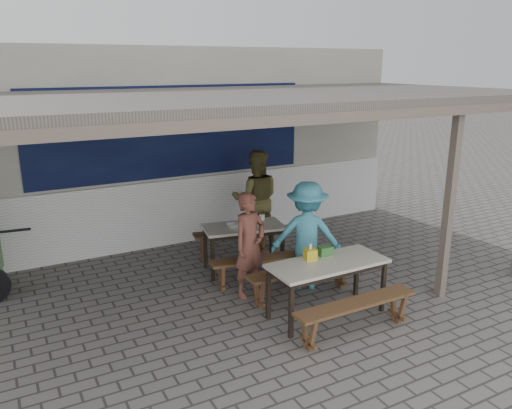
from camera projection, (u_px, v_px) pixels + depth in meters
The scene contains 16 objects.
ground at pixel (267, 305), 6.86m from camera, with size 60.00×60.00×0.00m, color #67615D.
back_wall at pixel (174, 145), 9.43m from camera, with size 9.00×1.28×3.50m.
warung_roof at pixel (237, 100), 6.89m from camera, with size 9.00×4.21×2.81m.
table_left at pixel (243, 231), 7.86m from camera, with size 1.35×0.85×0.75m.
bench_left_street at pixel (256, 265), 7.36m from camera, with size 1.38×0.52×0.45m.
bench_left_wall at pixel (233, 238), 8.54m from camera, with size 1.38×0.52×0.45m.
table_right at pixel (328, 267), 6.43m from camera, with size 1.56×0.67×0.75m.
bench_right_street at pixel (356, 310), 6.01m from camera, with size 1.66×0.28×0.45m.
bench_right_wall at pixel (302, 274), 7.02m from camera, with size 1.66×0.28×0.45m.
patron_street_side at pixel (250, 245), 7.00m from camera, with size 0.55×0.36×1.51m, color brown.
patron_wall_side at pixel (256, 199), 8.87m from camera, with size 0.86×0.67×1.77m, color brown.
patron_right_table at pixel (307, 235), 7.25m from camera, with size 1.03×0.59×1.60m, color teal.
tissue_box at pixel (310, 254), 6.47m from camera, with size 0.15×0.15×0.15m, color gold.
donation_box at pixel (325, 251), 6.61m from camera, with size 0.19×0.12×0.12m, color #356F31.
condiment_jar at pixel (262, 217), 8.13m from camera, with size 0.08×0.08×0.09m, color white.
condiment_bowl at pixel (232, 225), 7.78m from camera, with size 0.18×0.18×0.05m, color silver.
Camera 1 is at (-3.08, -5.41, 3.20)m, focal length 35.00 mm.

